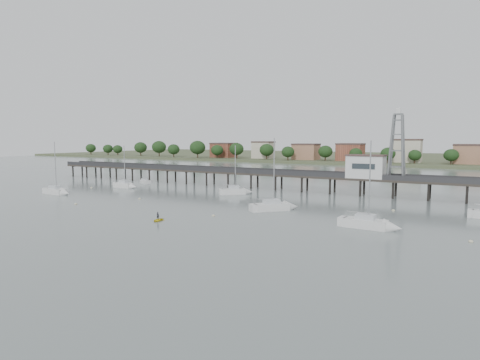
% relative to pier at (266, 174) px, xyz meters
% --- Properties ---
extents(ground_plane, '(500.00, 500.00, 0.00)m').
position_rel_pier_xyz_m(ground_plane, '(0.00, -60.00, -3.79)').
color(ground_plane, slate).
rests_on(ground_plane, ground).
extents(pier, '(150.00, 5.00, 5.50)m').
position_rel_pier_xyz_m(pier, '(0.00, 0.00, 0.00)').
color(pier, '#2D2823').
rests_on(pier, ground).
extents(pier_building, '(8.40, 5.40, 5.30)m').
position_rel_pier_xyz_m(pier_building, '(25.00, 0.00, 2.87)').
color(pier_building, silver).
rests_on(pier_building, ground).
extents(lattice_tower, '(3.20, 3.20, 15.50)m').
position_rel_pier_xyz_m(lattice_tower, '(31.50, 0.00, 7.31)').
color(lattice_tower, slate).
rests_on(lattice_tower, ground).
extents(sailboat_c, '(7.45, 7.79, 13.78)m').
position_rel_pier_xyz_m(sailboat_c, '(15.63, -27.08, -3.16)').
color(sailboat_c, silver).
rests_on(sailboat_c, ground).
extents(sailboat_a, '(7.81, 2.48, 12.86)m').
position_rel_pier_xyz_m(sailboat_a, '(-37.24, -33.47, -3.15)').
color(sailboat_a, silver).
rests_on(sailboat_a, ground).
extents(sailboat_d, '(8.15, 2.72, 13.33)m').
position_rel_pier_xyz_m(sailboat_d, '(33.86, -34.27, -3.15)').
color(sailboat_d, silver).
rests_on(sailboat_d, ground).
extents(sailboat_b, '(7.00, 2.18, 11.63)m').
position_rel_pier_xyz_m(sailboat_b, '(-32.61, -16.66, -3.14)').
color(sailboat_b, silver).
rests_on(sailboat_b, ground).
extents(sailboat_f, '(6.87, 6.07, 11.90)m').
position_rel_pier_xyz_m(sailboat_f, '(-1.25, -12.39, -3.15)').
color(sailboat_f, silver).
rests_on(sailboat_f, ground).
extents(white_tender, '(4.39, 3.23, 1.58)m').
position_rel_pier_xyz_m(white_tender, '(-35.89, -6.20, -3.31)').
color(white_tender, silver).
rests_on(white_tender, ground).
extents(yellow_dinghy, '(1.69, 0.71, 2.30)m').
position_rel_pier_xyz_m(yellow_dinghy, '(3.11, -45.24, -3.79)').
color(yellow_dinghy, yellow).
rests_on(yellow_dinghy, ground).
extents(dinghy_occupant, '(0.61, 1.23, 0.28)m').
position_rel_pier_xyz_m(dinghy_occupant, '(3.11, -45.24, -3.79)').
color(dinghy_occupant, black).
rests_on(dinghy_occupant, ground).
extents(mooring_buoys, '(87.18, 23.92, 0.39)m').
position_rel_pier_xyz_m(mooring_buoys, '(1.71, -30.51, -3.71)').
color(mooring_buoys, beige).
rests_on(mooring_buoys, ground).
extents(far_shore, '(500.00, 170.00, 10.40)m').
position_rel_pier_xyz_m(far_shore, '(0.36, 179.58, -2.85)').
color(far_shore, '#475133').
rests_on(far_shore, ground).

